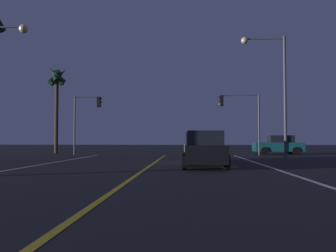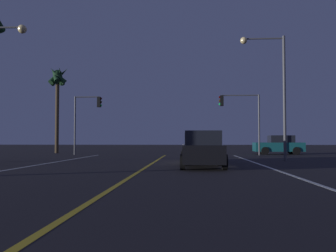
{
  "view_description": "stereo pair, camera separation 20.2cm",
  "coord_description": "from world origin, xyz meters",
  "px_view_note": "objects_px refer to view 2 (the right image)",
  "views": [
    {
      "loc": [
        1.85,
        0.74,
        1.28
      ],
      "look_at": [
        0.26,
        31.06,
        2.45
      ],
      "focal_mm": 39.06,
      "sensor_mm": 36.0,
      "label": 1
    },
    {
      "loc": [
        2.05,
        0.74,
        1.28
      ],
      "look_at": [
        0.26,
        31.06,
        2.45
      ],
      "focal_mm": 39.06,
      "sensor_mm": 36.0,
      "label": 2
    }
  ],
  "objects_px": {
    "car_lead_same_lane": "(203,150)",
    "palm_tree_left_far": "(58,83)",
    "car_ahead_far": "(199,148)",
    "traffic_light_near_right": "(239,110)",
    "car_crossing_side": "(279,145)",
    "street_lamp_right_far": "(273,80)",
    "traffic_light_near_left": "(88,112)"
  },
  "relations": [
    {
      "from": "car_crossing_side",
      "to": "palm_tree_left_far",
      "type": "height_order",
      "value": "palm_tree_left_far"
    },
    {
      "from": "traffic_light_near_right",
      "to": "street_lamp_right_far",
      "type": "height_order",
      "value": "street_lamp_right_far"
    },
    {
      "from": "car_lead_same_lane",
      "to": "palm_tree_left_far",
      "type": "relative_size",
      "value": 0.5
    },
    {
      "from": "palm_tree_left_far",
      "to": "car_crossing_side",
      "type": "bearing_deg",
      "value": -4.75
    },
    {
      "from": "car_ahead_far",
      "to": "traffic_light_near_right",
      "type": "relative_size",
      "value": 0.84
    },
    {
      "from": "car_crossing_side",
      "to": "street_lamp_right_far",
      "type": "height_order",
      "value": "street_lamp_right_far"
    },
    {
      "from": "car_lead_same_lane",
      "to": "car_crossing_side",
      "type": "relative_size",
      "value": 1.0
    },
    {
      "from": "car_lead_same_lane",
      "to": "street_lamp_right_far",
      "type": "distance_m",
      "value": 8.66
    },
    {
      "from": "traffic_light_near_right",
      "to": "traffic_light_near_left",
      "type": "distance_m",
      "value": 13.07
    },
    {
      "from": "traffic_light_near_right",
      "to": "car_crossing_side",
      "type": "bearing_deg",
      "value": -151.29
    },
    {
      "from": "street_lamp_right_far",
      "to": "palm_tree_left_far",
      "type": "relative_size",
      "value": 0.91
    },
    {
      "from": "car_ahead_far",
      "to": "palm_tree_left_far",
      "type": "distance_m",
      "value": 20.27
    },
    {
      "from": "car_lead_same_lane",
      "to": "car_crossing_side",
      "type": "xyz_separation_m",
      "value": [
        7.42,
        16.31,
        0.0
      ]
    },
    {
      "from": "car_ahead_far",
      "to": "traffic_light_near_left",
      "type": "bearing_deg",
      "value": 43.24
    },
    {
      "from": "car_ahead_far",
      "to": "traffic_light_near_right",
      "type": "xyz_separation_m",
      "value": [
        3.69,
        9.98,
        3.03
      ]
    },
    {
      "from": "car_crossing_side",
      "to": "traffic_light_near_left",
      "type": "height_order",
      "value": "traffic_light_near_left"
    },
    {
      "from": "car_lead_same_lane",
      "to": "traffic_light_near_left",
      "type": "relative_size",
      "value": 0.84
    },
    {
      "from": "car_ahead_far",
      "to": "palm_tree_left_far",
      "type": "bearing_deg",
      "value": 44.43
    },
    {
      "from": "car_ahead_far",
      "to": "car_lead_same_lane",
      "type": "bearing_deg",
      "value": -179.08
    },
    {
      "from": "car_ahead_far",
      "to": "traffic_light_near_right",
      "type": "bearing_deg",
      "value": -20.27
    },
    {
      "from": "car_ahead_far",
      "to": "street_lamp_right_far",
      "type": "height_order",
      "value": "street_lamp_right_far"
    },
    {
      "from": "car_lead_same_lane",
      "to": "street_lamp_right_far",
      "type": "xyz_separation_m",
      "value": [
        4.64,
        5.99,
        4.2
      ]
    },
    {
      "from": "car_crossing_side",
      "to": "street_lamp_right_far",
      "type": "xyz_separation_m",
      "value": [
        -2.78,
        -10.33,
        4.2
      ]
    },
    {
      "from": "street_lamp_right_far",
      "to": "car_crossing_side",
      "type": "bearing_deg",
      "value": -105.08
    },
    {
      "from": "car_ahead_far",
      "to": "street_lamp_right_far",
      "type": "xyz_separation_m",
      "value": [
        4.71,
        1.74,
        4.2
      ]
    },
    {
      "from": "traffic_light_near_right",
      "to": "traffic_light_near_left",
      "type": "relative_size",
      "value": 1.01
    },
    {
      "from": "car_ahead_far",
      "to": "traffic_light_near_left",
      "type": "distance_m",
      "value": 14.02
    },
    {
      "from": "car_ahead_far",
      "to": "car_crossing_side",
      "type": "bearing_deg",
      "value": -31.83
    },
    {
      "from": "car_lead_same_lane",
      "to": "car_ahead_far",
      "type": "distance_m",
      "value": 4.24
    },
    {
      "from": "car_lead_same_lane",
      "to": "traffic_light_near_right",
      "type": "height_order",
      "value": "traffic_light_near_right"
    },
    {
      "from": "car_ahead_far",
      "to": "traffic_light_near_right",
      "type": "distance_m",
      "value": 11.07
    },
    {
      "from": "car_crossing_side",
      "to": "traffic_light_near_right",
      "type": "height_order",
      "value": "traffic_light_near_right"
    }
  ]
}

